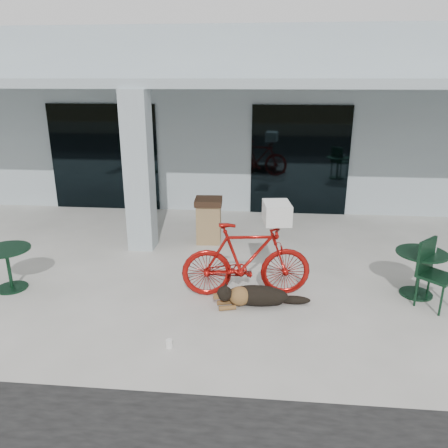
# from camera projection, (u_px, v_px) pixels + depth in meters

# --- Properties ---
(ground) EXTENTS (80.00, 80.00, 0.00)m
(ground) POSITION_uv_depth(u_px,v_px,m) (199.00, 305.00, 6.71)
(ground) COLOR beige
(ground) RESTS_ON ground
(building) EXTENTS (22.00, 7.00, 4.50)m
(building) POSITION_uv_depth(u_px,v_px,m) (237.00, 112.00, 14.01)
(building) COLOR #A5B7BB
(building) RESTS_ON ground
(storefront_glass_left) EXTENTS (2.80, 0.06, 2.70)m
(storefront_glass_left) POSITION_uv_depth(u_px,v_px,m) (104.00, 158.00, 11.27)
(storefront_glass_left) COLOR black
(storefront_glass_left) RESTS_ON ground
(storefront_glass_right) EXTENTS (2.40, 0.06, 2.70)m
(storefront_glass_right) POSITION_uv_depth(u_px,v_px,m) (300.00, 161.00, 10.82)
(storefront_glass_right) COLOR black
(storefront_glass_right) RESTS_ON ground
(column) EXTENTS (0.50, 0.50, 3.12)m
(column) POSITION_uv_depth(u_px,v_px,m) (139.00, 172.00, 8.52)
(column) COLOR #A5B7BB
(column) RESTS_ON ground
(overhang) EXTENTS (22.00, 2.80, 0.18)m
(overhang) POSITION_uv_depth(u_px,v_px,m) (222.00, 83.00, 9.08)
(overhang) COLOR #A5B7BB
(overhang) RESTS_ON column
(bicycle) EXTENTS (2.09, 0.84, 1.22)m
(bicycle) POSITION_uv_depth(u_px,v_px,m) (246.00, 260.00, 6.83)
(bicycle) COLOR #9F110C
(bicycle) RESTS_ON ground
(laundry_basket) EXTENTS (0.46, 0.57, 0.31)m
(laundry_basket) POSITION_uv_depth(u_px,v_px,m) (277.00, 213.00, 6.60)
(laundry_basket) COLOR white
(laundry_basket) RESTS_ON bicycle
(dog) EXTENTS (1.15, 0.65, 0.37)m
(dog) POSITION_uv_depth(u_px,v_px,m) (257.00, 294.00, 6.65)
(dog) COLOR black
(dog) RESTS_ON ground
(cup_near_dog) EXTENTS (0.09, 0.09, 0.11)m
(cup_near_dog) POSITION_uv_depth(u_px,v_px,m) (169.00, 344.00, 5.64)
(cup_near_dog) COLOR white
(cup_near_dog) RESTS_ON ground
(cafe_table_near) EXTENTS (0.98, 0.98, 0.71)m
(cafe_table_near) POSITION_uv_depth(u_px,v_px,m) (9.00, 269.00, 7.12)
(cafe_table_near) COLOR #11321E
(cafe_table_near) RESTS_ON ground
(cafe_table_far) EXTENTS (1.01, 1.01, 0.73)m
(cafe_table_far) POSITION_uv_depth(u_px,v_px,m) (419.00, 274.00, 6.91)
(cafe_table_far) COLOR #11321E
(cafe_table_far) RESTS_ON ground
(cafe_chair_far_a) EXTENTS (0.69, 0.70, 1.04)m
(cafe_chair_far_a) POSITION_uv_depth(u_px,v_px,m) (437.00, 276.00, 6.50)
(cafe_chair_far_a) COLOR #11321E
(cafe_chair_far_a) RESTS_ON ground
(cup_on_table) EXTENTS (0.11, 0.11, 0.11)m
(cup_on_table) POSITION_uv_depth(u_px,v_px,m) (434.00, 248.00, 6.80)
(cup_on_table) COLOR white
(cup_on_table) RESTS_ON cafe_table_far
(trash_receptacle) EXTENTS (0.59, 0.59, 0.95)m
(trash_receptacle) POSITION_uv_depth(u_px,v_px,m) (209.00, 220.00, 9.15)
(trash_receptacle) COLOR olive
(trash_receptacle) RESTS_ON ground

